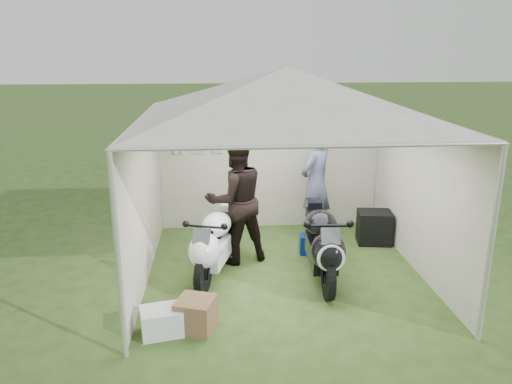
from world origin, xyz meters
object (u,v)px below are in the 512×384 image
crate_2 (187,316)px  crate_1 (196,314)px  person_blue_jacket (316,183)px  paddock_stand (312,244)px  equipment_box (374,227)px  canopy_tent (286,98)px  crate_0 (162,321)px  motorcycle_white (214,242)px  motorcycle_black (322,242)px  person_dark_jacket (236,200)px

crate_2 → crate_1: bearing=-30.9°
person_blue_jacket → crate_2: size_ratio=5.84×
paddock_stand → equipment_box: bearing=17.5°
canopy_tent → crate_0: size_ratio=11.91×
motorcycle_white → equipment_box: size_ratio=3.36×
paddock_stand → crate_2: size_ratio=1.24×
paddock_stand → canopy_tent: bearing=-132.3°
motorcycle_white → crate_0: motorcycle_white is taller
paddock_stand → crate_0: bearing=-134.9°
motorcycle_black → person_dark_jacket: size_ratio=1.03×
crate_0 → crate_1: bearing=11.2°
person_blue_jacket → crate_2: bearing=8.2°
motorcycle_white → motorcycle_black: size_ratio=0.92×
person_blue_jacket → crate_2: 3.63m
equipment_box → person_dark_jacket: bearing=-167.3°
crate_0 → equipment_box: bearing=37.5°
person_dark_jacket → crate_0: (-0.96, -2.04, -0.84)m
person_dark_jacket → equipment_box: size_ratio=3.57×
person_dark_jacket → crate_2: bearing=50.2°
person_blue_jacket → crate_1: size_ratio=4.60×
person_dark_jacket → crate_1: bearing=53.8°
motorcycle_black → person_blue_jacket: person_blue_jacket is taller
motorcycle_black → crate_1: (-1.77, -1.20, -0.37)m
canopy_tent → motorcycle_white: canopy_tent is taller
person_dark_jacket → person_blue_jacket: person_dark_jacket is taller
canopy_tent → motorcycle_white: 2.29m
canopy_tent → crate_2: 3.16m
motorcycle_white → person_blue_jacket: bearing=55.5°
person_dark_jacket → crate_0: bearing=44.7°
person_dark_jacket → crate_2: 2.19m
person_blue_jacket → equipment_box: size_ratio=3.50×
canopy_tent → crate_2: bearing=-133.2°
person_blue_jacket → crate_1: 3.60m
person_blue_jacket → motorcycle_black: bearing=37.2°
motorcycle_black → person_blue_jacket: bearing=85.1°
motorcycle_black → crate_0: bearing=-146.5°
canopy_tent → motorcycle_white: size_ratio=3.01×
paddock_stand → crate_0: 3.13m
person_blue_jacket → crate_0: 3.90m
motorcycle_white → paddock_stand: size_ratio=4.52×
paddock_stand → person_dark_jacket: bearing=-172.0°
canopy_tent → equipment_box: size_ratio=10.11×
equipment_box → crate_1: bearing=-139.8°
motorcycle_black → crate_1: size_ratio=4.82×
person_blue_jacket → equipment_box: (0.96, -0.40, -0.70)m
person_dark_jacket → person_blue_jacket: bearing=-167.0°
motorcycle_black → paddock_stand: bearing=90.0°
person_dark_jacket → equipment_box: person_dark_jacket is taller
motorcycle_white → crate_1: (-0.23, -1.42, -0.34)m
canopy_tent → crate_1: (-1.25, -1.52, -2.38)m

